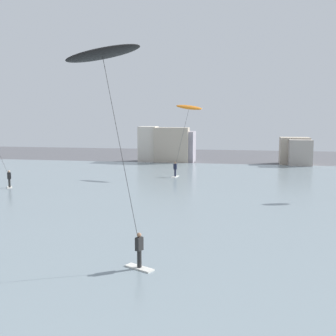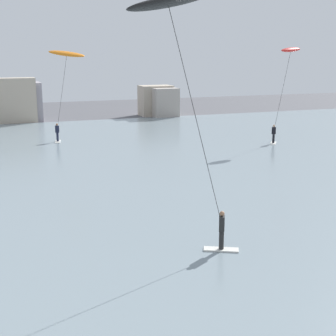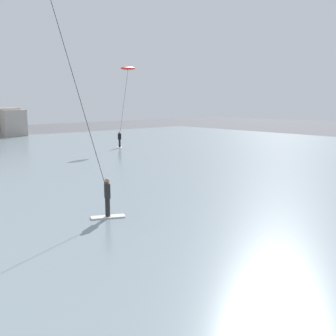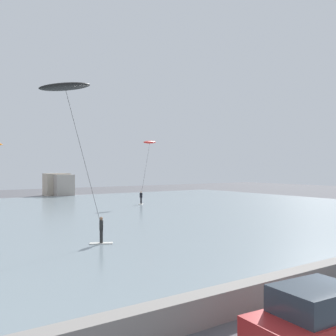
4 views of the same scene
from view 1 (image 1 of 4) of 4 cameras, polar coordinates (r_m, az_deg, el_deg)
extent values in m
cube|color=gray|center=(32.38, 2.88, -4.88)|extent=(84.00, 52.00, 0.10)
cube|color=beige|center=(61.12, -2.73, 3.33)|extent=(2.60, 2.74, 5.14)
cube|color=#B7A893|center=(59.57, 0.52, 3.18)|extent=(4.90, 2.07, 5.03)
cube|color=gray|center=(60.69, 2.26, 2.98)|extent=(3.00, 3.76, 4.45)
cube|color=#B7A893|center=(60.39, 17.01, 2.29)|extent=(3.96, 2.75, 3.73)
cube|color=#A89E93|center=(58.98, 17.67, 2.06)|extent=(2.99, 3.48, 3.54)
cube|color=silver|center=(19.08, -3.96, -13.55)|extent=(1.45, 1.03, 0.06)
cylinder|color=black|center=(18.93, -3.97, -12.37)|extent=(0.20, 0.20, 0.78)
cube|color=black|center=(18.71, -3.99, -10.38)|extent=(0.35, 0.40, 0.60)
sphere|color=#9E7051|center=(18.59, -4.00, -9.18)|extent=(0.20, 0.20, 0.20)
cylinder|color=#333333|center=(18.63, -6.52, 2.45)|extent=(1.91, 1.07, 8.33)
ellipsoid|color=black|center=(19.53, -9.00, 15.32)|extent=(3.57, 1.68, 1.22)
cube|color=silver|center=(45.41, 0.99, -1.20)|extent=(0.69, 1.46, 0.06)
cylinder|color=#191E33|center=(45.35, 1.00, -0.67)|extent=(0.20, 0.20, 0.78)
cube|color=#191E33|center=(45.26, 1.00, 0.19)|extent=(0.38, 0.28, 0.60)
sphere|color=#9E7051|center=(45.21, 1.00, 0.71)|extent=(0.20, 0.20, 0.20)
cylinder|color=#333333|center=(45.47, 1.95, 4.18)|extent=(1.35, 1.25, 6.35)
ellipsoid|color=orange|center=(45.92, 2.90, 8.35)|extent=(3.39, 2.21, 0.97)
cube|color=silver|center=(41.49, -20.98, -2.52)|extent=(1.10, 1.42, 0.06)
cylinder|color=black|center=(41.42, -21.00, -1.95)|extent=(0.20, 0.20, 0.78)
cube|color=black|center=(41.32, -21.05, -1.01)|extent=(0.40, 0.36, 0.60)
sphere|color=tan|center=(41.26, -21.08, -0.44)|extent=(0.20, 0.20, 0.20)
camera|label=2|loc=(12.87, -78.38, 5.76)|focal=53.04mm
camera|label=3|loc=(14.08, -64.59, -5.12)|focal=43.77mm
camera|label=4|loc=(15.27, -95.26, -8.93)|focal=41.07mm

